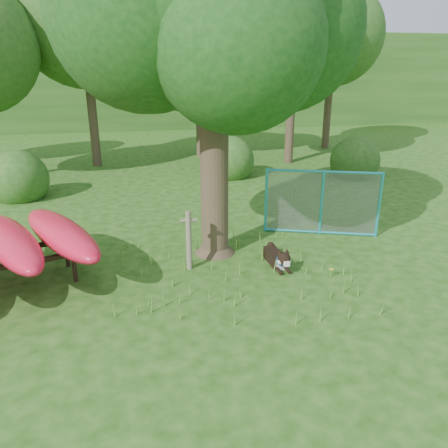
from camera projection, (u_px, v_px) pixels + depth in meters
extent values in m
plane|color=#1B450D|center=(226.00, 301.00, 7.70)|extent=(80.00, 80.00, 0.00)
cylinder|color=#392C1F|center=(214.00, 149.00, 8.91)|extent=(0.70, 0.70, 4.59)
cone|color=#392C1F|center=(215.00, 243.00, 9.61)|extent=(1.06, 1.06, 0.46)
sphere|color=#134012|center=(280.00, 29.00, 8.61)|extent=(3.31, 3.31, 3.31)
sphere|color=#134012|center=(145.00, 13.00, 7.75)|extent=(3.49, 3.49, 3.49)
sphere|color=#134012|center=(238.00, 45.00, 7.20)|extent=(2.94, 2.94, 2.94)
cylinder|color=#392C1F|center=(242.00, 117.00, 8.68)|extent=(1.31, 0.32, 0.98)
cylinder|color=#392C1F|center=(191.00, 97.00, 8.75)|extent=(0.89, 0.84, 0.94)
cylinder|color=#665E4C|center=(189.00, 241.00, 8.71)|extent=(0.12, 0.12, 1.23)
cylinder|color=#665E4C|center=(188.00, 220.00, 8.56)|extent=(0.34, 0.09, 0.07)
cylinder|color=black|center=(75.00, 268.00, 8.31)|extent=(0.11, 0.11, 0.55)
cylinder|color=black|center=(67.00, 254.00, 8.93)|extent=(0.11, 0.11, 0.55)
ellipsoid|color=red|center=(11.00, 242.00, 7.97)|extent=(2.10, 3.28, 0.52)
ellipsoid|color=red|center=(61.00, 234.00, 8.37)|extent=(2.19, 3.26, 0.52)
cube|color=black|center=(275.00, 257.00, 9.14)|extent=(0.30, 0.73, 0.25)
cube|color=silver|center=(280.00, 264.00, 8.87)|extent=(0.23, 0.16, 0.23)
sphere|color=black|center=(284.00, 259.00, 8.63)|extent=(0.27, 0.27, 0.27)
cube|color=silver|center=(286.00, 263.00, 8.53)|extent=(0.11, 0.15, 0.09)
sphere|color=silver|center=(280.00, 261.00, 8.61)|extent=(0.12, 0.12, 0.12)
sphere|color=silver|center=(288.00, 261.00, 8.65)|extent=(0.12, 0.12, 0.12)
cone|color=black|center=(280.00, 252.00, 8.60)|extent=(0.11, 0.12, 0.13)
cone|color=black|center=(287.00, 251.00, 8.64)|extent=(0.12, 0.13, 0.13)
cylinder|color=black|center=(278.00, 270.00, 8.73)|extent=(0.09, 0.31, 0.07)
cylinder|color=black|center=(287.00, 269.00, 8.77)|extent=(0.09, 0.31, 0.07)
sphere|color=black|center=(271.00, 246.00, 9.47)|extent=(0.16, 0.16, 0.16)
torus|color=#184DB4|center=(282.00, 260.00, 8.73)|extent=(0.26, 0.09, 0.26)
cylinder|color=#28A4BF|center=(266.00, 200.00, 10.68)|extent=(0.09, 0.09, 1.60)
cylinder|color=#28A4BF|center=(322.00, 203.00, 10.49)|extent=(0.09, 0.09, 1.60)
cylinder|color=#28A4BF|center=(379.00, 205.00, 10.31)|extent=(0.09, 0.09, 1.60)
cylinder|color=#28A4BF|center=(324.00, 172.00, 10.23)|extent=(2.53, 0.97, 0.06)
cylinder|color=#28A4BF|center=(319.00, 232.00, 10.75)|extent=(2.53, 0.97, 0.06)
plane|color=gray|center=(322.00, 203.00, 10.49)|extent=(2.51, 0.91, 2.67)
cylinder|color=#558A2D|center=(331.00, 273.00, 8.51)|extent=(0.02, 0.02, 0.18)
sphere|color=yellow|center=(331.00, 269.00, 8.48)|extent=(0.03, 0.03, 0.03)
sphere|color=yellow|center=(333.00, 269.00, 8.49)|extent=(0.03, 0.03, 0.03)
sphere|color=yellow|center=(330.00, 269.00, 8.51)|extent=(0.03, 0.03, 0.03)
sphere|color=yellow|center=(332.00, 270.00, 8.45)|extent=(0.03, 0.03, 0.03)
sphere|color=yellow|center=(330.00, 269.00, 8.47)|extent=(0.03, 0.03, 0.03)
cylinder|color=#392C1F|center=(91.00, 100.00, 17.30)|extent=(0.36, 0.36, 5.25)
sphere|color=#245019|center=(83.00, 17.00, 16.28)|extent=(5.20, 5.20, 5.20)
cylinder|color=#392C1F|center=(200.00, 113.00, 19.30)|extent=(0.36, 0.36, 3.85)
sphere|color=#245019|center=(199.00, 60.00, 18.55)|extent=(4.00, 4.00, 4.00)
cylinder|color=#392C1F|center=(291.00, 105.00, 17.95)|extent=(0.36, 0.36, 4.76)
sphere|color=#245019|center=(295.00, 33.00, 17.03)|extent=(4.80, 4.80, 4.80)
cylinder|color=#392C1F|center=(329.00, 98.00, 21.25)|extent=(0.36, 0.36, 4.90)
sphere|color=#245019|center=(334.00, 35.00, 20.30)|extent=(4.60, 4.60, 4.60)
sphere|color=#245019|center=(22.00, 198.00, 13.67)|extent=(1.80, 1.80, 1.80)
sphere|color=#245019|center=(353.00, 177.00, 16.28)|extent=(1.80, 1.80, 1.80)
sphere|color=#245019|center=(230.00, 176.00, 16.36)|extent=(1.80, 1.80, 1.80)
cube|color=#245019|center=(150.00, 79.00, 32.48)|extent=(80.00, 12.00, 6.00)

